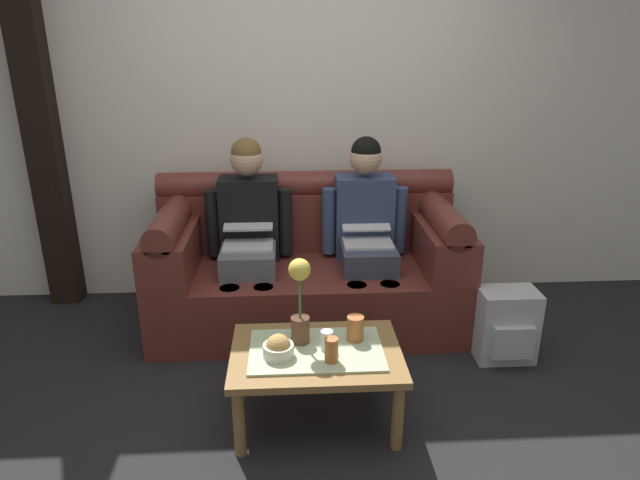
{
  "coord_description": "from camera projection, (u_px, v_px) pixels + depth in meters",
  "views": [
    {
      "loc": [
        -0.12,
        -2.26,
        1.84
      ],
      "look_at": [
        0.06,
        0.84,
        0.69
      ],
      "focal_mm": 31.57,
      "sensor_mm": 36.0,
      "label": 1
    }
  ],
  "objects": [
    {
      "name": "ground_plane",
      "position": [
        317.0,
        431.0,
        2.76
      ],
      "size": [
        14.0,
        14.0,
        0.0
      ],
      "primitive_type": "plane",
      "color": "black"
    },
    {
      "name": "back_wall_patterned",
      "position": [
        304.0,
        92.0,
        3.85
      ],
      "size": [
        6.0,
        0.12,
        2.9
      ],
      "primitive_type": "cube",
      "color": "silver",
      "rests_on": "ground_plane"
    },
    {
      "name": "timber_pillar",
      "position": [
        36.0,
        96.0,
        3.64
      ],
      "size": [
        0.2,
        0.2,
        2.9
      ],
      "primitive_type": "cube",
      "color": "black",
      "rests_on": "ground_plane"
    },
    {
      "name": "couch",
      "position": [
        308.0,
        267.0,
        3.72
      ],
      "size": [
        1.98,
        0.88,
        0.96
      ],
      "color": "maroon",
      "rests_on": "ground_plane"
    },
    {
      "name": "person_left",
      "position": [
        249.0,
        228.0,
        3.6
      ],
      "size": [
        0.56,
        0.67,
        1.22
      ],
      "color": "#595B66",
      "rests_on": "ground_plane"
    },
    {
      "name": "person_right",
      "position": [
        366.0,
        226.0,
        3.64
      ],
      "size": [
        0.56,
        0.67,
        1.22
      ],
      "color": "#383D4C",
      "rests_on": "ground_plane"
    },
    {
      "name": "coffee_table",
      "position": [
        316.0,
        360.0,
        2.74
      ],
      "size": [
        0.83,
        0.58,
        0.4
      ],
      "color": "olive",
      "rests_on": "ground_plane"
    },
    {
      "name": "flower_vase",
      "position": [
        300.0,
        299.0,
        2.7
      ],
      "size": [
        0.11,
        0.11,
        0.44
      ],
      "color": "brown",
      "rests_on": "coffee_table"
    },
    {
      "name": "snack_bowl",
      "position": [
        278.0,
        348.0,
        2.64
      ],
      "size": [
        0.15,
        0.15,
        0.12
      ],
      "color": "silver",
      "rests_on": "coffee_table"
    },
    {
      "name": "cup_near_left",
      "position": [
        331.0,
        350.0,
        2.6
      ],
      "size": [
        0.06,
        0.06,
        0.12
      ],
      "primitive_type": "cylinder",
      "color": "#B26633",
      "rests_on": "coffee_table"
    },
    {
      "name": "cup_near_right",
      "position": [
        327.0,
        340.0,
        2.7
      ],
      "size": [
        0.06,
        0.06,
        0.1
      ],
      "primitive_type": "cylinder",
      "color": "white",
      "rests_on": "coffee_table"
    },
    {
      "name": "cup_far_center",
      "position": [
        355.0,
        328.0,
        2.78
      ],
      "size": [
        0.08,
        0.08,
        0.13
      ],
      "primitive_type": "cylinder",
      "color": "#B26633",
      "rests_on": "coffee_table"
    },
    {
      "name": "backpack_right",
      "position": [
        506.0,
        326.0,
        3.3
      ],
      "size": [
        0.34,
        0.27,
        0.44
      ],
      "color": "#B7B7BC",
      "rests_on": "ground_plane"
    }
  ]
}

